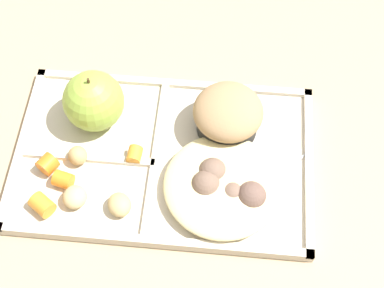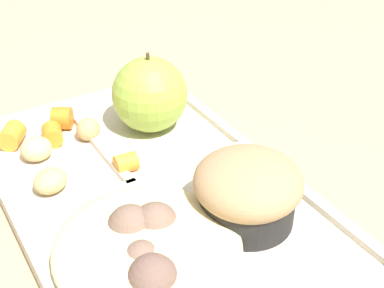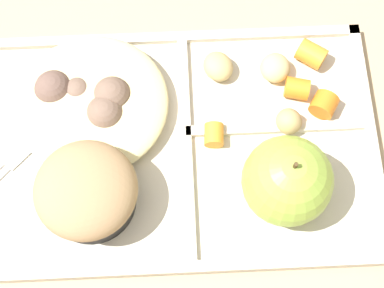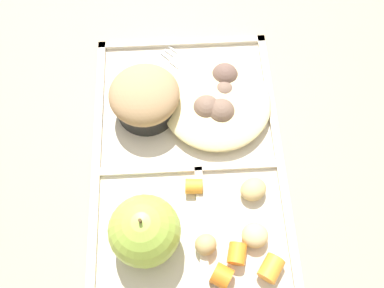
{
  "view_description": "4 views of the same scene",
  "coord_description": "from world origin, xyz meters",
  "px_view_note": "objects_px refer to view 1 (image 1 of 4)",
  "views": [
    {
      "loc": [
        0.07,
        -0.36,
        0.66
      ],
      "look_at": [
        0.04,
        0.01,
        0.03
      ],
      "focal_mm": 53.4,
      "sensor_mm": 36.0,
      "label": 1
    },
    {
      "loc": [
        0.35,
        -0.17,
        0.32
      ],
      "look_at": [
        0.0,
        0.04,
        0.05
      ],
      "focal_mm": 49.82,
      "sensor_mm": 36.0,
      "label": 2
    },
    {
      "loc": [
        -0.01,
        0.19,
        0.54
      ],
      "look_at": [
        -0.02,
        0.01,
        0.05
      ],
      "focal_mm": 54.79,
      "sensor_mm": 36.0,
      "label": 3
    },
    {
      "loc": [
        -0.21,
        0.01,
        0.5
      ],
      "look_at": [
        0.0,
        -0.01,
        0.06
      ],
      "focal_mm": 38.78,
      "sensor_mm": 36.0,
      "label": 4
    }
  ],
  "objects_px": {
    "lunch_tray": "(163,158)",
    "plastic_fork": "(264,179)",
    "green_apple": "(94,101)",
    "bran_muffin": "(228,115)"
  },
  "relations": [
    {
      "from": "green_apple",
      "to": "plastic_fork",
      "type": "xyz_separation_m",
      "value": [
        0.23,
        -0.07,
        -0.04
      ]
    },
    {
      "from": "bran_muffin",
      "to": "green_apple",
      "type": "bearing_deg",
      "value": -180.0
    },
    {
      "from": "green_apple",
      "to": "bran_muffin",
      "type": "height_order",
      "value": "green_apple"
    },
    {
      "from": "green_apple",
      "to": "plastic_fork",
      "type": "bearing_deg",
      "value": -17.92
    },
    {
      "from": "green_apple",
      "to": "bran_muffin",
      "type": "distance_m",
      "value": 0.18
    },
    {
      "from": "plastic_fork",
      "to": "green_apple",
      "type": "bearing_deg",
      "value": 162.08
    },
    {
      "from": "plastic_fork",
      "to": "lunch_tray",
      "type": "bearing_deg",
      "value": 170.73
    },
    {
      "from": "lunch_tray",
      "to": "plastic_fork",
      "type": "xyz_separation_m",
      "value": [
        0.13,
        -0.02,
        0.01
      ]
    },
    {
      "from": "green_apple",
      "to": "plastic_fork",
      "type": "distance_m",
      "value": 0.24
    },
    {
      "from": "lunch_tray",
      "to": "plastic_fork",
      "type": "height_order",
      "value": "lunch_tray"
    }
  ]
}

